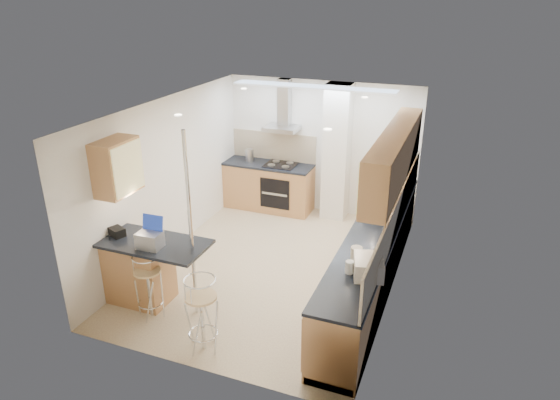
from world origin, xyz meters
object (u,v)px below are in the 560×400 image
at_px(microwave, 380,205).
at_px(bread_bin, 368,267).
at_px(bar_stool_near, 149,286).
at_px(bar_stool_end, 202,314).
at_px(laptop, 150,240).

xyz_separation_m(microwave, bread_bin, (0.20, -1.77, -0.03)).
bearing_deg(microwave, bread_bin, -167.22).
relative_size(bar_stool_near, bar_stool_end, 0.92).
distance_m(laptop, bar_stool_near, 0.61).
xyz_separation_m(bar_stool_near, bar_stool_end, (0.97, -0.33, 0.04)).
bearing_deg(laptop, bread_bin, 5.48).
xyz_separation_m(laptop, bar_stool_end, (0.98, -0.48, -0.56)).
height_order(laptop, bar_stool_near, laptop).
xyz_separation_m(microwave, laptop, (-2.52, -2.15, -0.01)).
bearing_deg(bread_bin, microwave, 81.48).
relative_size(microwave, bar_stool_end, 0.51).
relative_size(laptop, bread_bin, 0.72).
bearing_deg(bar_stool_end, microwave, 8.48).
height_order(microwave, laptop, microwave).
height_order(microwave, bread_bin, microwave).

